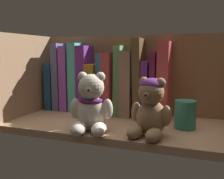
{
  "coord_description": "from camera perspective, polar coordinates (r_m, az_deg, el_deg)",
  "views": [
    {
      "loc": [
        22.35,
        -69.04,
        22.47
      ],
      "look_at": [
        -2.89,
        0.0,
        11.78
      ],
      "focal_mm": 41.16,
      "sensor_mm": 36.0,
      "label": 1
    }
  ],
  "objects": [
    {
      "name": "teddy_bear_larger",
      "position": [
        0.67,
        -4.64,
        -3.76
      ],
      "size": [
        11.75,
        12.1,
        15.48
      ],
      "color": "beige",
      "rests_on": "shelf_board"
    },
    {
      "name": "book_7",
      "position": [
        0.87,
        0.08,
        1.5
      ],
      "size": [
        2.9,
        14.72,
        20.43
      ],
      "primitive_type": "cube",
      "color": "#BB4040",
      "rests_on": "shelf_board"
    },
    {
      "name": "book_4",
      "position": [
        0.9,
        -5.54,
        2.43
      ],
      "size": [
        3.59,
        11.04,
        22.67
      ],
      "primitive_type": "cube",
      "rotation": [
        0.0,
        -0.01,
        0.0
      ],
      "color": "#732B95",
      "rests_on": "shelf_board"
    },
    {
      "name": "book_2",
      "position": [
        0.94,
        -9.4,
        2.52
      ],
      "size": [
        2.8,
        10.76,
        22.53
      ],
      "primitive_type": "cube",
      "color": "purple",
      "rests_on": "shelf_board"
    },
    {
      "name": "pillar_candle",
      "position": [
        0.72,
        15.94,
        -5.37
      ],
      "size": [
        5.72,
        5.72,
        7.66
      ],
      "primitive_type": "cylinder",
      "color": "#2D7A66",
      "rests_on": "shelf_board"
    },
    {
      "name": "shelf_back_panel",
      "position": [
        0.87,
        5.13,
        2.7
      ],
      "size": [
        67.24,
        1.2,
        28.11
      ],
      "primitive_type": "cube",
      "color": "olive",
      "rests_on": "ground"
    },
    {
      "name": "book_1",
      "position": [
        0.95,
        -11.02,
        2.85
      ],
      "size": [
        2.63,
        10.78,
        23.48
      ],
      "primitive_type": "cube",
      "rotation": [
        0.0,
        -0.01,
        0.0
      ],
      "color": "slate",
      "rests_on": "shelf_board"
    },
    {
      "name": "shelf_board",
      "position": [
        0.76,
        2.07,
        -8.21
      ],
      "size": [
        64.84,
        28.36,
        2.0
      ],
      "primitive_type": "cube",
      "color": "#A87F5B",
      "rests_on": "ground"
    },
    {
      "name": "book_11",
      "position": [
        0.84,
        8.1,
        0.21
      ],
      "size": [
        1.98,
        14.39,
        17.71
      ],
      "primitive_type": "cube",
      "color": "#62277E",
      "rests_on": "shelf_board"
    },
    {
      "name": "book_12",
      "position": [
        0.83,
        9.66,
        1.07
      ],
      "size": [
        1.71,
        13.55,
        20.45
      ],
      "primitive_type": "cube",
      "color": "maroon",
      "rests_on": "shelf_board"
    },
    {
      "name": "book_13",
      "position": [
        0.82,
        11.73,
        2.1
      ],
      "size": [
        3.36,
        12.96,
        23.72
      ],
      "primitive_type": "cube",
      "color": "#CE4444",
      "rests_on": "shelf_board"
    },
    {
      "name": "book_0",
      "position": [
        0.97,
        -12.48,
        0.8
      ],
      "size": [
        2.6,
        10.96,
        16.35
      ],
      "primitive_type": "cube",
      "color": "navy",
      "rests_on": "shelf_board"
    },
    {
      "name": "book_3",
      "position": [
        0.92,
        -7.58,
        2.79
      ],
      "size": [
        3.06,
        9.93,
        23.59
      ],
      "primitive_type": "cube",
      "color": "#50C8B9",
      "rests_on": "shelf_board"
    },
    {
      "name": "book_5",
      "position": [
        0.89,
        -3.36,
        0.41
      ],
      "size": [
        3.26,
        14.22,
        16.57
      ],
      "primitive_type": "cube",
      "color": "#B87A1D",
      "rests_on": "shelf_board"
    },
    {
      "name": "book_9",
      "position": [
        0.85,
        4.06,
        1.52
      ],
      "size": [
        3.44,
        13.65,
        21.01
      ],
      "primitive_type": "cube",
      "color": "#8B6955",
      "rests_on": "shelf_board"
    },
    {
      "name": "book_8",
      "position": [
        0.86,
        1.97,
        2.14
      ],
      "size": [
        2.49,
        10.27,
        22.63
      ],
      "primitive_type": "cube",
      "rotation": [
        0.0,
        0.01,
        0.0
      ],
      "color": "#70B16F",
      "rests_on": "shelf_board"
    },
    {
      "name": "book_6",
      "position": [
        0.88,
        -1.61,
        1.44
      ],
      "size": [
        1.75,
        11.79,
        20.04
      ],
      "primitive_type": "cube",
      "color": "teal",
      "rests_on": "shelf_board"
    },
    {
      "name": "shelf_side_panel_left",
      "position": [
        0.89,
        -18.68,
        2.41
      ],
      "size": [
        1.6,
        30.76,
        28.11
      ],
      "primitive_type": "cube",
      "color": "#A87F5B",
      "rests_on": "ground"
    },
    {
      "name": "teddy_bear_smaller",
      "position": [
        0.63,
        8.54,
        -4.21
      ],
      "size": [
        10.8,
        11.24,
        14.49
      ],
      "color": "#93704C",
      "rests_on": "shelf_board"
    },
    {
      "name": "book_10",
      "position": [
        0.84,
        6.34,
        2.69
      ],
      "size": [
        3.42,
        12.1,
        24.85
      ],
      "primitive_type": "cube",
      "rotation": [
        0.0,
        -0.03,
        0.0
      ],
      "color": "brown",
      "rests_on": "shelf_board"
    }
  ]
}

